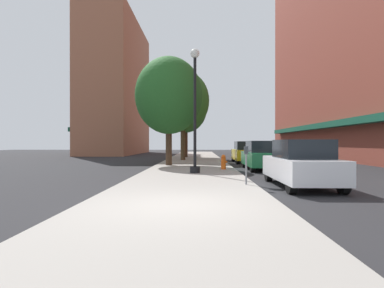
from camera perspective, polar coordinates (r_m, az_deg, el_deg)
ground_plane at (r=25.65m, az=9.33°, el=-3.25°), size 90.00×90.00×0.00m
sidewalk_slab at (r=26.40m, az=0.39°, el=-3.01°), size 4.80×50.00×0.12m
building_right_brick at (r=35.00m, az=27.76°, el=20.84°), size 6.80×40.00×27.83m
building_far_background at (r=46.42m, az=-13.13°, el=9.50°), size 6.80×18.00×18.11m
lamppost at (r=15.33m, az=0.53°, el=6.40°), size 0.48×0.48×5.90m
fire_hydrant at (r=17.35m, az=5.62°, el=-3.19°), size 0.33×0.26×0.79m
parking_meter_near at (r=11.19m, az=9.59°, el=-2.87°), size 0.14×0.09×1.31m
tree_near at (r=32.09m, az=-1.13°, el=6.36°), size 4.26×4.26×7.33m
tree_mid at (r=26.93m, az=-1.61°, el=7.64°), size 4.37×4.37×7.44m
tree_far at (r=20.87m, az=-4.15°, el=8.57°), size 4.32×4.32×6.96m
car_white at (r=11.88m, az=18.78°, el=-3.38°), size 1.80×4.30×1.66m
car_green at (r=18.75m, az=12.29°, el=-2.05°), size 1.80×4.30×1.66m
car_yellow at (r=25.09m, az=9.50°, el=-1.48°), size 1.80×4.30×1.66m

